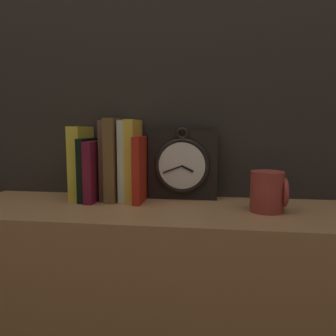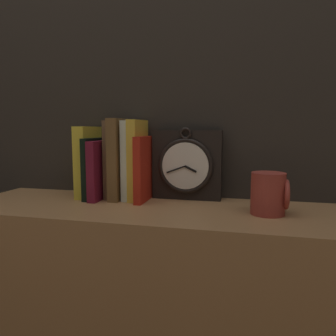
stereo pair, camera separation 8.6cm
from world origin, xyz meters
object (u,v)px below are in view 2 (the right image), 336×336
book_slot4_brown (120,159)px  book_slot1_black (95,168)px  book_slot3_brown (113,159)px  mug (270,194)px  book_slot7_red (145,168)px  book_slot0_yellow (88,162)px  clock (187,165)px  book_slot2_maroon (102,170)px  book_slot6_yellow (138,160)px  book_slot5_white (131,160)px

book_slot4_brown → book_slot1_black: bearing=-175.6°
book_slot3_brown → book_slot1_black: bearing=-161.6°
book_slot1_black → book_slot4_brown: size_ratio=0.76×
book_slot1_black → mug: bearing=-9.6°
book_slot4_brown → mug: size_ratio=2.31×
book_slot4_brown → book_slot7_red: size_ratio=1.27×
book_slot3_brown → book_slot0_yellow: bearing=-175.0°
clock → mug: (0.23, -0.13, -0.05)m
book_slot0_yellow → book_slot2_maroon: bearing=-16.1°
book_slot6_yellow → book_slot0_yellow: bearing=-179.9°
book_slot2_maroon → book_slot4_brown: 0.06m
clock → book_slot4_brown: book_slot4_brown is taller
clock → book_slot1_black: size_ratio=1.18×
book_slot1_black → book_slot5_white: 0.11m
book_slot6_yellow → mug: size_ratio=2.28×
book_slot4_brown → book_slot6_yellow: (0.06, 0.00, -0.00)m
book_slot2_maroon → book_slot3_brown: bearing=40.0°
book_slot2_maroon → book_slot3_brown: 0.05m
book_slot2_maroon → book_slot5_white: size_ratio=0.75×
book_slot0_yellow → book_slot5_white: size_ratio=0.93×
book_slot4_brown → book_slot6_yellow: book_slot4_brown is taller
book_slot6_yellow → book_slot2_maroon: bearing=-172.1°
book_slot2_maroon → book_slot5_white: 0.09m
book_slot7_red → clock: bearing=21.3°
book_slot2_maroon → book_slot7_red: (0.13, 0.00, 0.01)m
book_slot1_black → book_slot2_maroon: size_ratio=1.04×
book_slot1_black → book_slot2_maroon: bearing=-11.2°
book_slot0_yellow → book_slot6_yellow: size_ratio=0.92×
book_slot5_white → book_slot6_yellow: size_ratio=0.99×
book_slot5_white → book_slot7_red: book_slot5_white is taller
book_slot6_yellow → book_slot5_white: bearing=172.4°
mug → book_slot0_yellow: bearing=169.9°
book_slot2_maroon → book_slot7_red: 0.13m
book_slot0_yellow → book_slot6_yellow: (0.16, 0.00, 0.01)m
book_slot2_maroon → mug: book_slot2_maroon is taller
mug → book_slot1_black: bearing=170.4°
book_slot4_brown → mug: bearing=-12.1°
clock → book_slot7_red: 0.13m
book_slot0_yellow → mug: (0.53, -0.10, -0.06)m
book_slot0_yellow → book_slot2_maroon: 0.06m
clock → book_slot3_brown: bearing=-173.1°
book_slot2_maroon → book_slot7_red: book_slot7_red is taller
book_slot2_maroon → book_slot6_yellow: 0.11m
book_slot1_black → book_slot4_brown: (0.08, 0.01, 0.03)m
book_slot0_yellow → book_slot4_brown: 0.11m
book_slot6_yellow → book_slot7_red: 0.04m
book_slot0_yellow → book_slot7_red: bearing=-3.5°
book_slot2_maroon → book_slot3_brown: (0.03, 0.02, 0.03)m
book_slot6_yellow → clock: bearing=13.5°
book_slot7_red → mug: book_slot7_red is taller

